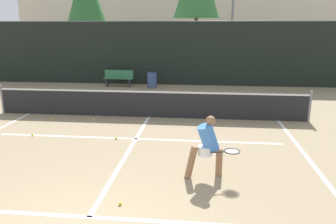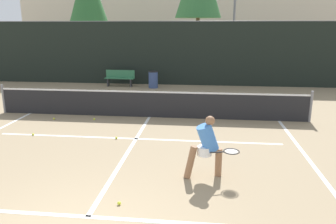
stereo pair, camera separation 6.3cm
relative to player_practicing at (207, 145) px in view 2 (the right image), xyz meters
name	(u,v)px [view 2 (the right image)]	position (x,y,z in m)	size (l,w,h in m)	color
court_baseline_near	(88,217)	(-2.01, -1.79, -0.72)	(11.00, 0.10, 0.01)	white
court_service_line	(136,139)	(-2.01, 2.23, -0.72)	(8.25, 0.10, 0.01)	white
court_center_mark	(130,149)	(-2.01, 1.39, -0.72)	(0.10, 6.37, 0.01)	white
court_sideline_right	(306,157)	(2.50, 1.39, -0.72)	(0.10, 7.37, 0.01)	white
net	(149,103)	(-2.01, 4.58, -0.22)	(11.09, 0.09, 1.07)	slate
fence_back	(170,54)	(-2.01, 11.31, 0.97)	(24.00, 0.06, 3.42)	black
player_practicing	(207,145)	(0.00, 0.00, 0.00)	(1.21, 0.51, 1.37)	#8C6042
tennis_ball_scattered_0	(94,119)	(-3.86, 3.99, -0.69)	(0.07, 0.07, 0.07)	#D1E033
tennis_ball_scattered_1	(119,203)	(-1.58, -1.35, -0.69)	(0.07, 0.07, 0.07)	#D1E033
tennis_ball_scattered_2	(33,134)	(-5.13, 2.19, -0.69)	(0.07, 0.07, 0.07)	#D1E033
tennis_ball_scattered_3	(116,138)	(-2.58, 2.17, -0.69)	(0.07, 0.07, 0.07)	#D1E033
tennis_ball_scattered_4	(212,133)	(0.19, 2.94, -0.69)	(0.07, 0.07, 0.07)	#D1E033
tennis_ball_scattered_5	(54,119)	(-5.27, 3.89, -0.69)	(0.07, 0.07, 0.07)	#D1E033
courtside_bench	(120,78)	(-4.62, 10.50, -0.26)	(1.60, 0.45, 0.86)	#33724C
trash_bin	(153,79)	(-2.76, 10.23, -0.29)	(0.51, 0.51, 0.88)	#384C7F
parked_car	(231,68)	(1.55, 14.47, -0.16)	(1.68, 4.47, 1.35)	navy
building_far	(188,22)	(-2.01, 29.58, 2.77)	(36.00, 2.40, 7.00)	beige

